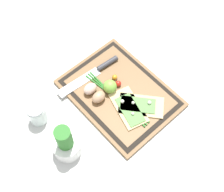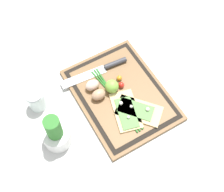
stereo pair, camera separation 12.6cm
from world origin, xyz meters
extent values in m
plane|color=silver|center=(0.00, 0.00, 0.00)|extent=(6.00, 6.00, 0.00)
cube|color=brown|center=(0.00, 0.00, 0.01)|extent=(0.46, 0.34, 0.02)
cube|color=black|center=(0.00, 0.00, 0.02)|extent=(0.43, 0.32, 0.00)
cube|color=brown|center=(0.00, 0.00, 0.02)|extent=(0.39, 0.28, 0.00)
cube|color=#DBBC7F|center=(-0.11, -0.02, 0.02)|extent=(0.20, 0.19, 0.01)
cube|color=#568942|center=(-0.10, -0.01, 0.03)|extent=(0.15, 0.14, 0.00)
sphere|color=silver|center=(-0.12, -0.05, 0.03)|extent=(0.02, 0.02, 0.02)
sphere|color=silver|center=(-0.08, 0.00, 0.03)|extent=(0.01, 0.01, 0.01)
cube|color=#DBBC7F|center=(-0.08, 0.02, 0.02)|extent=(0.20, 0.14, 0.01)
cube|color=#568942|center=(-0.09, 0.03, 0.03)|extent=(0.15, 0.10, 0.00)
sphere|color=silver|center=(-0.05, 0.03, 0.03)|extent=(0.02, 0.02, 0.02)
sphere|color=silver|center=(-0.11, 0.03, 0.03)|extent=(0.01, 0.01, 0.01)
cube|color=silver|center=(0.15, 0.10, 0.02)|extent=(0.06, 0.20, 0.00)
cylinder|color=#38383D|center=(0.14, -0.05, 0.03)|extent=(0.03, 0.10, 0.02)
ellipsoid|color=tan|center=(0.03, 0.09, 0.04)|extent=(0.04, 0.06, 0.04)
ellipsoid|color=beige|center=(0.08, 0.09, 0.04)|extent=(0.04, 0.06, 0.04)
sphere|color=#7FB742|center=(0.03, 0.02, 0.05)|extent=(0.06, 0.06, 0.06)
sphere|color=red|center=(0.03, -0.02, 0.03)|extent=(0.03, 0.03, 0.03)
sphere|color=orange|center=(0.06, -0.03, 0.03)|extent=(0.02, 0.02, 0.02)
cylinder|color=#2D7528|center=(-0.01, 0.03, 0.02)|extent=(0.34, 0.01, 0.01)
cylinder|color=#2D7528|center=(-0.01, 0.03, 0.02)|extent=(0.34, 0.03, 0.01)
cylinder|color=#2D7528|center=(-0.01, 0.03, 0.02)|extent=(0.33, 0.05, 0.01)
cylinder|color=white|center=(-0.05, 0.31, 0.04)|extent=(0.11, 0.11, 0.07)
cylinder|color=#2D7528|center=(-0.05, 0.31, 0.11)|extent=(0.06, 0.06, 0.14)
cylinder|color=silver|center=(0.13, 0.32, 0.04)|extent=(0.07, 0.07, 0.08)
cylinder|color=olive|center=(0.13, 0.32, 0.02)|extent=(0.06, 0.06, 0.03)
cylinder|color=silver|center=(0.13, 0.32, 0.09)|extent=(0.07, 0.07, 0.01)
camera|label=1|loc=(-0.45, 0.45, 1.14)|focal=50.00mm
camera|label=2|loc=(-0.53, 0.35, 1.14)|focal=50.00mm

